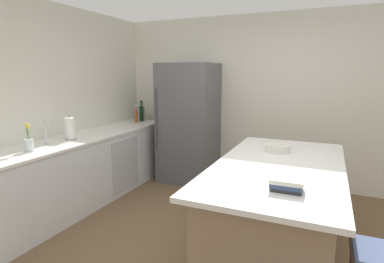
{
  "coord_description": "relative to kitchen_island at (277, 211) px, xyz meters",
  "views": [
    {
      "loc": [
        0.83,
        -2.57,
        1.72
      ],
      "look_at": [
        -0.7,
        0.89,
        1.0
      ],
      "focal_mm": 28.77,
      "sensor_mm": 36.0,
      "label": 1
    }
  ],
  "objects": [
    {
      "name": "ground_plane",
      "position": [
        -0.47,
        -0.19,
        -0.46
      ],
      "size": [
        7.2,
        7.2,
        0.0
      ],
      "primitive_type": "plane",
      "color": "brown"
    },
    {
      "name": "wall_rear",
      "position": [
        -0.47,
        2.06,
        0.84
      ],
      "size": [
        6.0,
        0.1,
        2.6
      ],
      "primitive_type": "cube",
      "color": "silver",
      "rests_on": "ground_plane"
    },
    {
      "name": "wall_left",
      "position": [
        -2.92,
        -0.19,
        0.84
      ],
      "size": [
        0.1,
        6.0,
        2.6
      ],
      "primitive_type": "cube",
      "color": "silver",
      "rests_on": "ground_plane"
    },
    {
      "name": "counter_run_left",
      "position": [
        -2.55,
        0.32,
        -0.01
      ],
      "size": [
        0.68,
        3.22,
        0.91
      ],
      "color": "silver",
      "rests_on": "ground_plane"
    },
    {
      "name": "kitchen_island",
      "position": [
        0.0,
        0.0,
        0.0
      ],
      "size": [
        1.09,
        2.14,
        0.91
      ],
      "color": "#8E755B",
      "rests_on": "ground_plane"
    },
    {
      "name": "refrigerator",
      "position": [
        -1.65,
        1.65,
        0.47
      ],
      "size": [
        0.84,
        0.75,
        1.87
      ],
      "color": "#56565B",
      "rests_on": "ground_plane"
    },
    {
      "name": "sink_faucet",
      "position": [
        -2.59,
        -0.25,
        0.6
      ],
      "size": [
        0.15,
        0.05,
        0.3
      ],
      "color": "silver",
      "rests_on": "counter_run_left"
    },
    {
      "name": "flower_vase",
      "position": [
        -2.49,
        -0.57,
        0.53
      ],
      "size": [
        0.09,
        0.09,
        0.31
      ],
      "color": "silver",
      "rests_on": "counter_run_left"
    },
    {
      "name": "paper_towel_roll",
      "position": [
        -2.55,
        0.06,
        0.58
      ],
      "size": [
        0.14,
        0.14,
        0.31
      ],
      "color": "gray",
      "rests_on": "counter_run_left"
    },
    {
      "name": "gin_bottle",
      "position": [
        -2.62,
        1.82,
        0.57
      ],
      "size": [
        0.07,
        0.07,
        0.32
      ],
      "color": "#8CB79E",
      "rests_on": "counter_run_left"
    },
    {
      "name": "wine_bottle",
      "position": [
        -2.59,
        1.72,
        0.58
      ],
      "size": [
        0.07,
        0.07,
        0.35
      ],
      "color": "#19381E",
      "rests_on": "counter_run_left"
    },
    {
      "name": "soda_bottle",
      "position": [
        -2.61,
        1.62,
        0.58
      ],
      "size": [
        0.07,
        0.07,
        0.33
      ],
      "color": "silver",
      "rests_on": "counter_run_left"
    },
    {
      "name": "vinegar_bottle",
      "position": [
        -2.56,
        1.53,
        0.55
      ],
      "size": [
        0.05,
        0.05,
        0.27
      ],
      "color": "#994C23",
      "rests_on": "counter_run_left"
    },
    {
      "name": "cookbook_stack",
      "position": [
        0.14,
        -0.63,
        0.5
      ],
      "size": [
        0.23,
        0.17,
        0.09
      ],
      "color": "#2D2D33",
      "rests_on": "kitchen_island"
    },
    {
      "name": "mixing_bowl",
      "position": [
        -0.09,
        0.46,
        0.49
      ],
      "size": [
        0.26,
        0.26,
        0.07
      ],
      "color": "silver",
      "rests_on": "kitchen_island"
    }
  ]
}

